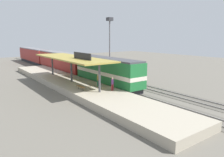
{
  "coord_description": "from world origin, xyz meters",
  "views": [
    {
      "loc": [
        -18.74,
        -30.11,
        7.76
      ],
      "look_at": [
        -1.38,
        -6.24,
        2.0
      ],
      "focal_mm": 34.36,
      "sensor_mm": 36.0,
      "label": 1
    }
  ],
  "objects_px": {
    "passenger_carriage_front": "(61,62)",
    "person_walking": "(98,80)",
    "person_waiting": "(112,83)",
    "platform_bench": "(81,87)",
    "light_mast": "(110,34)",
    "locomotive": "(107,72)",
    "passenger_carriage_rear": "(33,55)",
    "freight_car": "(114,69)"
  },
  "relations": [
    {
      "from": "passenger_carriage_rear",
      "to": "platform_bench",
      "type": "bearing_deg",
      "value": -98.25
    },
    {
      "from": "passenger_carriage_front",
      "to": "person_waiting",
      "type": "xyz_separation_m",
      "value": [
        -2.78,
        -23.21,
        -0.46
      ]
    },
    {
      "from": "passenger_carriage_rear",
      "to": "light_mast",
      "type": "bearing_deg",
      "value": -74.73
    },
    {
      "from": "passenger_carriage_rear",
      "to": "person_waiting",
      "type": "distance_m",
      "value": 44.1
    },
    {
      "from": "light_mast",
      "to": "freight_car",
      "type": "bearing_deg",
      "value": -118.24
    },
    {
      "from": "passenger_carriage_front",
      "to": "platform_bench",
      "type": "bearing_deg",
      "value": -106.25
    },
    {
      "from": "light_mast",
      "to": "person_waiting",
      "type": "height_order",
      "value": "light_mast"
    },
    {
      "from": "platform_bench",
      "to": "passenger_carriage_front",
      "type": "distance_m",
      "value": 21.46
    },
    {
      "from": "passenger_carriage_rear",
      "to": "person_walking",
      "type": "xyz_separation_m",
      "value": [
        -3.02,
        -40.97,
        -0.46
      ]
    },
    {
      "from": "platform_bench",
      "to": "light_mast",
      "type": "distance_m",
      "value": 20.11
    },
    {
      "from": "platform_bench",
      "to": "passenger_carriage_rear",
      "type": "height_order",
      "value": "passenger_carriage_rear"
    },
    {
      "from": "person_waiting",
      "to": "light_mast",
      "type": "bearing_deg",
      "value": 55.59
    },
    {
      "from": "locomotive",
      "to": "passenger_carriage_rear",
      "type": "xyz_separation_m",
      "value": [
        0.0,
        38.8,
        -0.1
      ]
    },
    {
      "from": "platform_bench",
      "to": "passenger_carriage_rear",
      "type": "relative_size",
      "value": 0.08
    },
    {
      "from": "person_walking",
      "to": "light_mast",
      "type": "bearing_deg",
      "value": 48.89
    },
    {
      "from": "person_waiting",
      "to": "passenger_carriage_front",
      "type": "bearing_deg",
      "value": 83.17
    },
    {
      "from": "platform_bench",
      "to": "passenger_carriage_rear",
      "type": "bearing_deg",
      "value": 81.75
    },
    {
      "from": "person_waiting",
      "to": "person_walking",
      "type": "relative_size",
      "value": 1.0
    },
    {
      "from": "passenger_carriage_front",
      "to": "person_waiting",
      "type": "bearing_deg",
      "value": -96.83
    },
    {
      "from": "light_mast",
      "to": "person_waiting",
      "type": "relative_size",
      "value": 6.84
    },
    {
      "from": "person_waiting",
      "to": "freight_car",
      "type": "bearing_deg",
      "value": 52.12
    },
    {
      "from": "locomotive",
      "to": "freight_car",
      "type": "bearing_deg",
      "value": 42.89
    },
    {
      "from": "passenger_carriage_front",
      "to": "freight_car",
      "type": "distance_m",
      "value": 14.48
    },
    {
      "from": "light_mast",
      "to": "person_waiting",
      "type": "xyz_separation_m",
      "value": [
        -10.58,
        -15.45,
        -6.54
      ]
    },
    {
      "from": "locomotive",
      "to": "passenger_carriage_front",
      "type": "xyz_separation_m",
      "value": [
        0.0,
        18.0,
        -0.1
      ]
    },
    {
      "from": "platform_bench",
      "to": "light_mast",
      "type": "bearing_deg",
      "value": 42.87
    },
    {
      "from": "freight_car",
      "to": "person_walking",
      "type": "height_order",
      "value": "freight_car"
    },
    {
      "from": "passenger_carriage_front",
      "to": "person_walking",
      "type": "distance_m",
      "value": 20.4
    },
    {
      "from": "passenger_carriage_front",
      "to": "person_waiting",
      "type": "relative_size",
      "value": 11.7
    },
    {
      "from": "locomotive",
      "to": "person_waiting",
      "type": "xyz_separation_m",
      "value": [
        -2.78,
        -5.21,
        -0.56
      ]
    },
    {
      "from": "passenger_carriage_front",
      "to": "person_waiting",
      "type": "distance_m",
      "value": 23.38
    },
    {
      "from": "passenger_carriage_front",
      "to": "freight_car",
      "type": "relative_size",
      "value": 1.67
    },
    {
      "from": "light_mast",
      "to": "passenger_carriage_rear",
      "type": "bearing_deg",
      "value": 105.27
    },
    {
      "from": "freight_car",
      "to": "light_mast",
      "type": "height_order",
      "value": "light_mast"
    },
    {
      "from": "platform_bench",
      "to": "passenger_carriage_front",
      "type": "xyz_separation_m",
      "value": [
        6.0,
        20.58,
        0.97
      ]
    },
    {
      "from": "platform_bench",
      "to": "person_walking",
      "type": "relative_size",
      "value": 0.99
    },
    {
      "from": "platform_bench",
      "to": "passenger_carriage_rear",
      "type": "xyz_separation_m",
      "value": [
        6.0,
        41.38,
        0.97
      ]
    },
    {
      "from": "freight_car",
      "to": "person_waiting",
      "type": "bearing_deg",
      "value": -127.88
    },
    {
      "from": "locomotive",
      "to": "passenger_carriage_rear",
      "type": "distance_m",
      "value": 38.8
    },
    {
      "from": "freight_car",
      "to": "locomotive",
      "type": "bearing_deg",
      "value": -137.11
    },
    {
      "from": "light_mast",
      "to": "person_walking",
      "type": "height_order",
      "value": "light_mast"
    },
    {
      "from": "platform_bench",
      "to": "locomotive",
      "type": "height_order",
      "value": "locomotive"
    }
  ]
}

